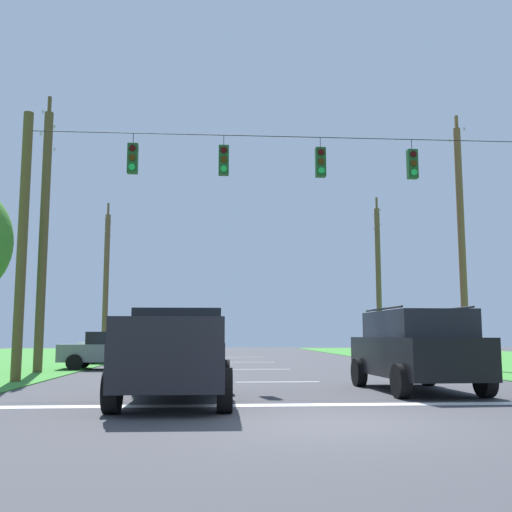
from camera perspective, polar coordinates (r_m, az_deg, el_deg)
ground_plane at (r=10.03m, az=7.41°, el=-15.30°), size 120.00×120.00×0.00m
stop_bar_stripe at (r=12.51m, az=5.06°, el=-13.75°), size 13.26×0.45×0.01m
lane_dash_0 at (r=18.43m, az=2.07°, el=-11.73°), size 2.50×0.15×0.01m
lane_dash_1 at (r=25.19m, az=0.40°, el=-10.58°), size 2.50×0.15×0.01m
lane_dash_2 at (r=31.75m, az=-0.52°, el=-9.94°), size 2.50×0.15×0.01m
lane_dash_3 at (r=38.99m, az=-1.18°, el=-9.47°), size 2.50×0.15×0.01m
overhead_signal_span at (r=19.01m, az=2.30°, el=2.37°), size 16.12×0.31×8.27m
pickup_truck at (r=13.11m, az=-7.43°, el=-9.20°), size 2.34×5.43×1.95m
suv_black at (r=15.79m, az=14.75°, el=-8.37°), size 2.39×4.88×2.05m
distant_car_crossing_white at (r=30.72m, az=-12.24°, el=-8.39°), size 4.42×2.27×1.52m
distant_car_oncoming at (r=25.82m, az=-13.15°, el=-8.57°), size 4.36×2.14×1.52m
utility_pole_mid_right at (r=26.66m, az=18.75°, el=1.23°), size 0.29×1.62×10.69m
utility_pole_far_right at (r=39.35m, az=11.43°, el=-2.07°), size 0.34×1.90×10.22m
utility_pole_mid_left at (r=24.36m, az=-19.31°, el=2.05°), size 0.33×2.00×10.62m
utility_pole_far_left at (r=38.89m, az=-13.91°, el=-2.35°), size 0.34×1.96×9.68m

